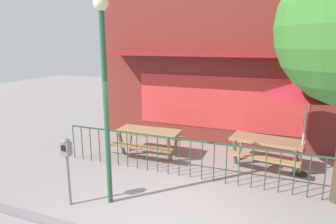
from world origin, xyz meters
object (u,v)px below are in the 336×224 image
(patio_umbrella, at_px, (309,88))
(picnic_table_left, at_px, (149,136))
(street_lamp, at_px, (104,75))
(picnic_table_right, at_px, (266,145))
(parking_meter_near, at_px, (67,154))

(patio_umbrella, bearing_deg, picnic_table_left, -176.53)
(patio_umbrella, distance_m, street_lamp, 4.69)
(patio_umbrella, relative_size, street_lamp, 0.60)
(picnic_table_right, height_order, parking_meter_near, parking_meter_near)
(patio_umbrella, distance_m, parking_meter_near, 5.57)
(picnic_table_left, height_order, picnic_table_right, same)
(parking_meter_near, bearing_deg, street_lamp, 29.46)
(patio_umbrella, relative_size, parking_meter_near, 1.69)
(picnic_table_left, height_order, parking_meter_near, parking_meter_near)
(parking_meter_near, relative_size, street_lamp, 0.35)
(picnic_table_right, relative_size, patio_umbrella, 0.82)
(picnic_table_right, height_order, patio_umbrella, patio_umbrella)
(picnic_table_left, relative_size, street_lamp, 0.46)
(picnic_table_left, relative_size, parking_meter_near, 1.30)
(parking_meter_near, bearing_deg, picnic_table_left, 84.07)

